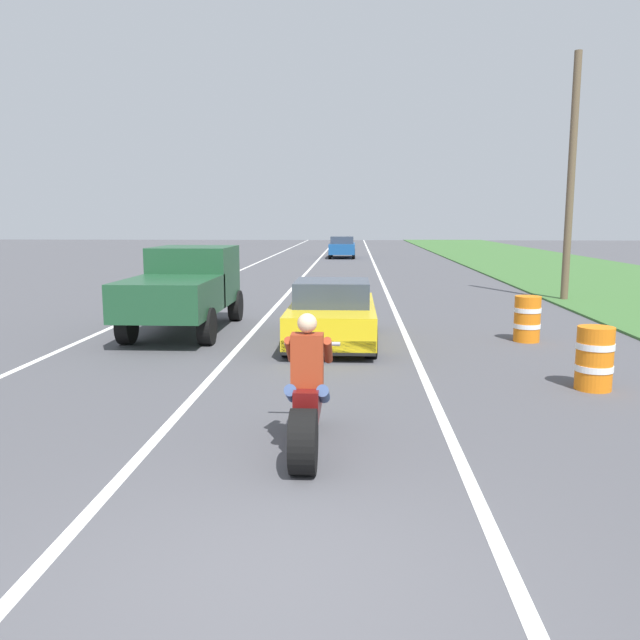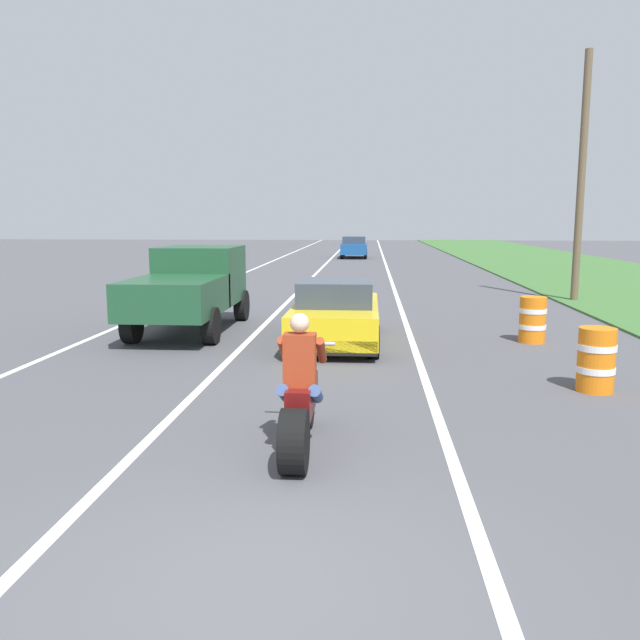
{
  "view_description": "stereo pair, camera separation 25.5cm",
  "coord_description": "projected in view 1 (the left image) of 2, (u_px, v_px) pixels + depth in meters",
  "views": [
    {
      "loc": [
        0.6,
        -4.35,
        2.65
      ],
      "look_at": [
        0.04,
        6.17,
        1.0
      ],
      "focal_mm": 36.1,
      "sensor_mm": 36.0,
      "label": 1
    },
    {
      "loc": [
        0.86,
        -4.33,
        2.65
      ],
      "look_at": [
        0.04,
        6.17,
        1.0
      ],
      "focal_mm": 36.1,
      "sensor_mm": 36.0,
      "label": 2
    }
  ],
  "objects": [
    {
      "name": "distant_car_far_ahead",
      "position": [
        342.0,
        247.0,
        44.73
      ],
      "size": [
        1.8,
        4.0,
        1.5
      ],
      "color": "#194C8C",
      "rests_on": "ground"
    },
    {
      "name": "lane_stripe_left_solid",
      "position": [
        198.0,
        289.0,
        24.74
      ],
      "size": [
        0.14,
        120.0,
        0.01
      ],
      "primitive_type": "cube",
      "color": "white",
      "rests_on": "ground"
    },
    {
      "name": "utility_pole_roadside",
      "position": [
        571.0,
        179.0,
        20.58
      ],
      "size": [
        0.24,
        0.24,
        7.85
      ],
      "primitive_type": "cylinder",
      "color": "brown",
      "rests_on": "ground"
    },
    {
      "name": "ground_plane",
      "position": [
        270.0,
        583.0,
        4.73
      ],
      "size": [
        160.0,
        160.0,
        0.0
      ],
      "primitive_type": "plane",
      "color": "#4C4C51"
    },
    {
      "name": "construction_barrel_mid",
      "position": [
        527.0,
        319.0,
        14.05
      ],
      "size": [
        0.58,
        0.58,
        1.0
      ],
      "color": "orange",
      "rests_on": "ground"
    },
    {
      "name": "construction_barrel_nearest",
      "position": [
        594.0,
        358.0,
        10.06
      ],
      "size": [
        0.58,
        0.58,
        1.0
      ],
      "color": "orange",
      "rests_on": "ground"
    },
    {
      "name": "lane_stripe_right_solid",
      "position": [
        386.0,
        290.0,
        24.37
      ],
      "size": [
        0.14,
        120.0,
        0.01
      ],
      "primitive_type": "cube",
      "color": "white",
      "rests_on": "ground"
    },
    {
      "name": "sports_car_yellow",
      "position": [
        332.0,
        314.0,
        13.9
      ],
      "size": [
        1.84,
        4.3,
        1.37
      ],
      "color": "yellow",
      "rests_on": "ground"
    },
    {
      "name": "motorcycle_with_rider",
      "position": [
        307.0,
        403.0,
        7.29
      ],
      "size": [
        0.7,
        2.21,
        1.62
      ],
      "color": "black",
      "rests_on": "ground"
    },
    {
      "name": "pickup_truck_left_lane_dark_green",
      "position": [
        185.0,
        285.0,
        15.22
      ],
      "size": [
        2.02,
        4.8,
        1.98
      ],
      "color": "#1E4C2D",
      "rests_on": "ground"
    },
    {
      "name": "lane_stripe_centre_dashed",
      "position": [
        291.0,
        289.0,
        24.56
      ],
      "size": [
        0.14,
        120.0,
        0.01
      ],
      "primitive_type": "cube",
      "color": "white",
      "rests_on": "ground"
    }
  ]
}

